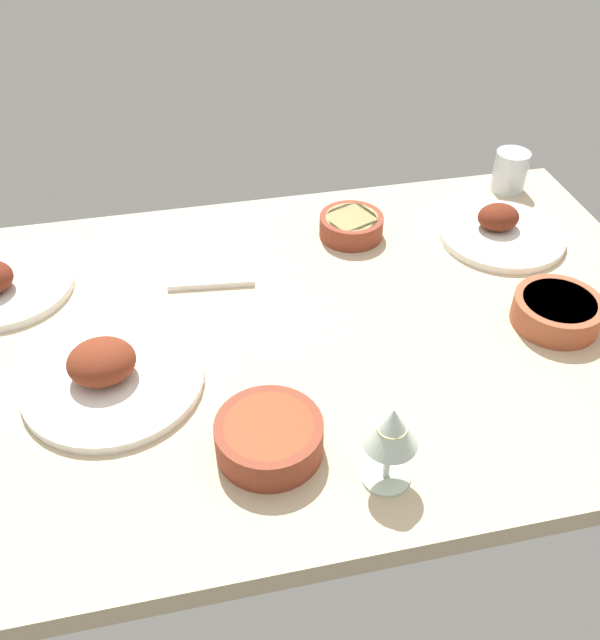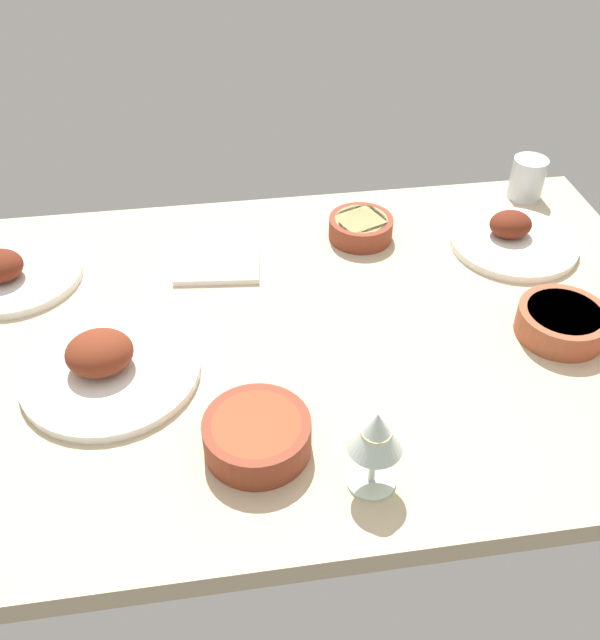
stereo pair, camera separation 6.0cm
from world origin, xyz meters
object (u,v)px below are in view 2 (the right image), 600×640
bowl_sauce (257,434)px  folded_napkin (218,263)px  bowl_pasta (361,227)px  plate_far_side (11,273)px  wine_glass (376,435)px  water_tumbler (527,178)px  bowl_onions (562,321)px  plate_center_main (513,238)px  plate_near_viewer (107,365)px

bowl_sauce → folded_napkin: bowl_sauce is taller
bowl_sauce → bowl_pasta: (-26.66, -52.10, -0.48)cm
plate_far_side → wine_glass: wine_glass is taller
water_tumbler → plate_far_side: bearing=8.1°
bowl_onions → folded_napkin: 64.69cm
wine_glass → folded_napkin: bearing=-71.5°
plate_center_main → wine_glass: (41.66, 53.08, 8.36)cm
wine_glass → folded_napkin: 58.56cm
plate_near_viewer → bowl_pasta: bearing=-145.8°
water_tumbler → folded_napkin: water_tumbler is taller
bowl_pasta → wine_glass: wine_glass is taller
wine_glass → folded_napkin: wine_glass is taller
plate_near_viewer → wine_glass: (-37.62, 26.90, 7.85)cm
plate_center_main → water_tumbler: water_tumbler is taller
bowl_pasta → folded_napkin: bowl_pasta is taller
plate_near_viewer → bowl_sauce: plate_near_viewer is taller
bowl_onions → bowl_pasta: bearing=-51.1°
plate_far_side → plate_center_main: size_ratio=0.98×
plate_far_side → bowl_pasta: plate_far_side is taller
plate_near_viewer → folded_napkin: bearing=-124.6°
plate_far_side → bowl_pasta: 69.19cm
plate_far_side → water_tumbler: 110.26cm
bowl_onions → plate_center_main: bearing=-94.6°
wine_glass → water_tumbler: (-51.65, -71.24, -5.34)cm
plate_near_viewer → bowl_sauce: 29.24cm
bowl_onions → wine_glass: (39.45, 25.79, 7.17)cm
plate_center_main → bowl_sauce: (56.76, 44.81, 1.40)cm
plate_center_main → bowl_onions: bearing=85.4°
folded_napkin → bowl_sauce: bearing=94.0°
plate_near_viewer → wine_glass: 46.91cm
bowl_pasta → plate_center_main: bearing=166.4°
water_tumbler → bowl_pasta: bearing=15.2°
plate_near_viewer → bowl_sauce: size_ratio=1.84×
plate_far_side → bowl_pasta: bearing=-176.1°
plate_center_main → bowl_onions: plate_center_main is taller
plate_center_main → bowl_sauce: bearing=38.3°
plate_center_main → water_tumbler: 20.95cm
bowl_sauce → folded_napkin: size_ratio=0.96×
bowl_sauce → wine_glass: (-15.10, 8.27, 6.96)cm
bowl_pasta → water_tumbler: water_tumbler is taller
bowl_onions → wine_glass: bearing=33.2°
plate_near_viewer → bowl_onions: plate_near_viewer is taller
plate_center_main → bowl_pasta: bearing=-13.6°
bowl_sauce → plate_near_viewer: bearing=-39.6°
plate_near_viewer → water_tumbler: size_ratio=3.16×
plate_far_side → bowl_onions: plate_far_side is taller
plate_near_viewer → bowl_pasta: plate_near_viewer is taller
plate_far_side → folded_napkin: bearing=178.8°
plate_center_main → bowl_onions: 27.41cm
bowl_pasta → wine_glass: 61.91cm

